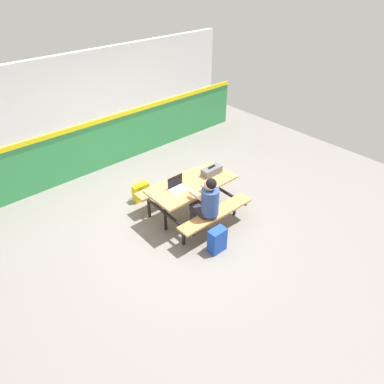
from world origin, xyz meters
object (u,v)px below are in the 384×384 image
Objects in this scene: laptop_silver at (178,186)px; tote_bag_bright at (141,192)px; student_nearer at (207,202)px; backpack_dark at (217,240)px; toolbox_grey at (212,171)px; picnic_table_main at (192,191)px.

laptop_silver is 1.20m from tote_bag_bright.
student_nearer is at bearing -81.33° from tote_bag_bright.
student_nearer is 2.81× the size of tote_bag_bright.
laptop_silver is 1.16m from backpack_dark.
toolbox_grey reaches higher than backpack_dark.
laptop_silver is at bearing 172.11° from picnic_table_main.
picnic_table_main is at bearing 72.39° from backpack_dark.
backpack_dark is at bearing -109.52° from student_nearer.
picnic_table_main is at bearing -69.22° from tote_bag_bright.
student_nearer is at bearing -106.14° from picnic_table_main.
tote_bag_bright is at bearing 96.03° from laptop_silver.
backpack_dark is (-0.31, -0.97, -0.36)m from picnic_table_main.
student_nearer reaches higher than tote_bag_bright.
picnic_table_main is 3.69× the size of backpack_dark.
picnic_table_main is 0.37m from laptop_silver.
laptop_silver is (-0.30, 0.04, 0.22)m from picnic_table_main.
toolbox_grey reaches higher than tote_bag_bright.
backpack_dark is (-0.79, -0.96, -0.60)m from toolbox_grey.
picnic_table_main is 4.06× the size of toolbox_grey.
toolbox_grey is 1.38m from backpack_dark.
laptop_silver reaches higher than toolbox_grey.
backpack_dark is at bearing -90.44° from laptop_silver.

